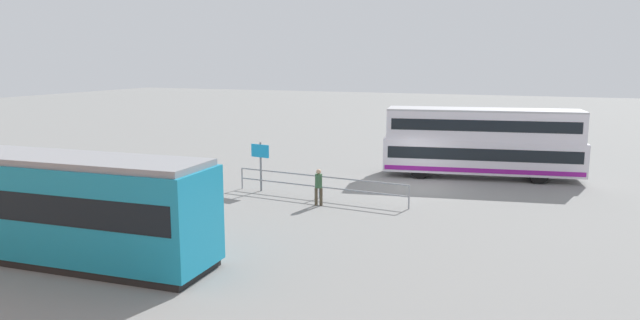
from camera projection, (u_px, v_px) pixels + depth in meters
The scene contains 6 objects.
ground_plane at pixel (418, 187), 29.96m from camera, with size 160.00×160.00×0.00m, color gray.
double_decker_bus at pixel (482, 143), 31.96m from camera, with size 10.80×4.17×3.78m.
tram_yellow at pixel (31, 203), 19.20m from camera, with size 12.95×3.19×3.44m.
pedestrian_near_railing at pixel (319, 185), 25.97m from camera, with size 0.40×0.40×1.65m.
pedestrian_railing at pixel (319, 183), 27.36m from camera, with size 8.81×0.91×1.08m.
info_sign at pixel (260, 158), 28.70m from camera, with size 1.04×0.23×2.43m.
Camera 1 is at (-6.35, 29.02, 6.47)m, focal length 32.88 mm.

